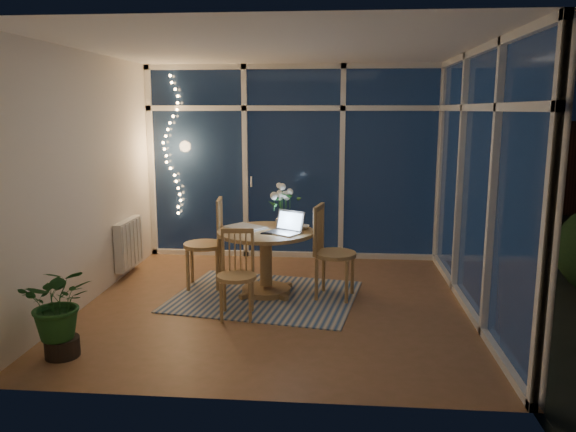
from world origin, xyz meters
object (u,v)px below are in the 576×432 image
Objects in this scene: dining_table at (266,262)px; flower_vase at (284,218)px; chair_right at (335,252)px; laptop at (283,222)px; chair_left at (204,243)px; potted_plant at (60,313)px; chair_front at (237,274)px.

dining_table is 0.54m from flower_vase.
dining_table is at bearing 97.07° from chair_right.
laptop is at bearing -31.36° from dining_table.
flower_vase is (-0.58, 0.28, 0.31)m from chair_right.
laptop is at bearing 65.18° from chair_left.
flower_vase is at bearing 49.84° from potted_plant.
chair_right reaches higher than laptop.
dining_table is 0.77m from chair_right.
chair_right is 1.35× the size of potted_plant.
laptop is 0.45× the size of potted_plant.
chair_left reaches higher than dining_table.
chair_left is 1.51m from chair_right.
chair_right reaches higher than flower_vase.
chair_front is (0.54, -0.92, -0.09)m from chair_left.
potted_plant is at bearing -130.16° from flower_vase.
flower_vase is (0.91, 0.03, 0.30)m from chair_left.
chair_left is 0.96m from flower_vase.
flower_vase is (0.17, 0.22, 0.46)m from dining_table.
chair_left is 3.04× the size of laptop.
chair_front is at bearing -111.17° from flower_vase.
dining_table is at bearing -179.12° from laptop.
dining_table is at bearing 69.25° from chair_left.
dining_table is 0.76m from chair_front.
laptop is (-0.55, -0.06, 0.33)m from chair_right.
flower_vase is (0.37, 0.95, 0.39)m from chair_front.
dining_table is 2.28m from potted_plant.
potted_plant is at bearing -130.32° from dining_table.
flower_vase is at bearing 127.22° from laptop.
laptop reaches higher than potted_plant.
flower_vase is 2.60m from potted_plant.
dining_table is at bearing -128.83° from flower_vase.
chair_left is 2.07m from potted_plant.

